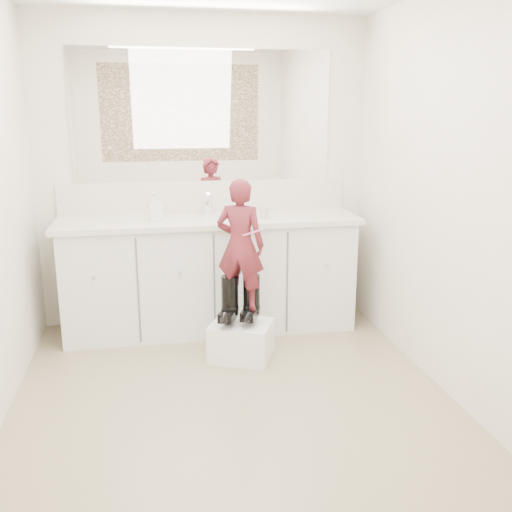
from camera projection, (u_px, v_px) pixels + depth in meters
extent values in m
plane|color=#7E6F52|center=(234.00, 402.00, 3.39)|extent=(3.00, 3.00, 0.00)
plane|color=beige|center=(205.00, 173.00, 4.52)|extent=(2.60, 0.00, 2.60)
plane|color=beige|center=(307.00, 280.00, 1.66)|extent=(2.60, 0.00, 2.60)
plane|color=beige|center=(452.00, 196.00, 3.33)|extent=(0.00, 3.00, 3.00)
cube|color=silver|center=(210.00, 276.00, 4.45)|extent=(2.20, 0.55, 0.85)
cube|color=beige|center=(209.00, 221.00, 4.32)|extent=(2.28, 0.58, 0.04)
cube|color=beige|center=(205.00, 197.00, 4.55)|extent=(2.28, 0.03, 0.25)
cube|color=white|center=(203.00, 116.00, 4.40)|extent=(2.00, 0.02, 1.00)
cube|color=#472819|center=(310.00, 122.00, 1.56)|extent=(2.00, 0.01, 1.20)
cylinder|color=silver|center=(207.00, 208.00, 4.46)|extent=(0.08, 0.08, 0.10)
imported|color=beige|center=(264.00, 212.00, 4.33)|extent=(0.11, 0.11, 0.08)
imported|color=silver|center=(155.00, 206.00, 4.20)|extent=(0.11, 0.11, 0.21)
cube|color=white|center=(241.00, 341.00, 3.96)|extent=(0.51, 0.47, 0.26)
imported|color=#982F38|center=(240.00, 245.00, 3.81)|extent=(0.39, 0.33, 0.90)
cylinder|color=#FF63C2|center=(253.00, 232.00, 3.73)|extent=(0.13, 0.07, 0.06)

